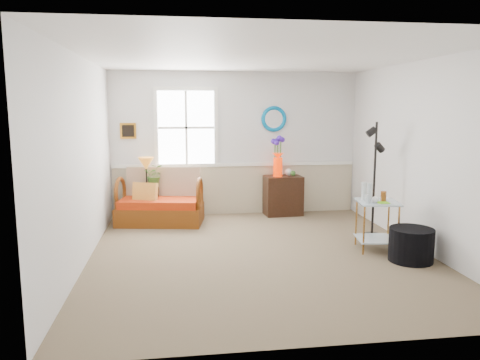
{
  "coord_description": "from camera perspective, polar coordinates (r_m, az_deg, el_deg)",
  "views": [
    {
      "loc": [
        -1.1,
        -5.99,
        1.96
      ],
      "look_at": [
        -0.21,
        0.4,
        0.96
      ],
      "focal_mm": 35.0,
      "sensor_mm": 36.0,
      "label": 1
    }
  ],
  "objects": [
    {
      "name": "flower_vase",
      "position": [
        8.47,
        4.64,
        2.83
      ],
      "size": [
        0.24,
        0.24,
        0.71
      ],
      "primitive_type": null,
      "rotation": [
        0.0,
        0.0,
        0.15
      ],
      "color": "red",
      "rests_on": "cabinet"
    },
    {
      "name": "ottoman",
      "position": [
        6.44,
        20.14,
        -7.43
      ],
      "size": [
        0.57,
        0.57,
        0.43
      ],
      "primitive_type": "cylinder",
      "rotation": [
        0.0,
        0.0,
        -0.03
      ],
      "color": "black",
      "rests_on": "floor"
    },
    {
      "name": "ceiling",
      "position": [
        6.12,
        2.58,
        14.84
      ],
      "size": [
        4.5,
        5.0,
        0.01
      ],
      "primitive_type": "cube",
      "color": "white",
      "rests_on": "walls"
    },
    {
      "name": "wainscot",
      "position": [
        8.67,
        -0.49,
        -1.18
      ],
      "size": [
        4.46,
        0.02,
        0.9
      ],
      "primitive_type": "cube",
      "color": "#B7A98A",
      "rests_on": "walls"
    },
    {
      "name": "walls",
      "position": [
        6.12,
        2.49,
        2.65
      ],
      "size": [
        4.51,
        5.01,
        2.6
      ],
      "color": "silver",
      "rests_on": "floor"
    },
    {
      "name": "cabinet",
      "position": [
        8.62,
        5.26,
        -1.88
      ],
      "size": [
        0.69,
        0.47,
        0.72
      ],
      "primitive_type": null,
      "rotation": [
        0.0,
        0.0,
        0.06
      ],
      "color": "#33180F",
      "rests_on": "floor"
    },
    {
      "name": "table_lamp",
      "position": [
        8.27,
        -11.35,
        1.0
      ],
      "size": [
        0.34,
        0.34,
        0.5
      ],
      "primitive_type": null,
      "rotation": [
        0.0,
        0.0,
        0.3
      ],
      "color": "orange",
      "rests_on": "lamp_stand"
    },
    {
      "name": "tabletop_items",
      "position": [
        6.69,
        16.15,
        -1.44
      ],
      "size": [
        0.4,
        0.4,
        0.24
      ],
      "primitive_type": null,
      "rotation": [
        0.0,
        0.0,
        -0.0
      ],
      "color": "silver",
      "rests_on": "side_table"
    },
    {
      "name": "potted_plant",
      "position": [
        8.27,
        -10.38,
        0.32
      ],
      "size": [
        0.36,
        0.4,
        0.3
      ],
      "primitive_type": "imported",
      "rotation": [
        0.0,
        0.0,
        -0.06
      ],
      "color": "#376B28",
      "rests_on": "lamp_stand"
    },
    {
      "name": "loveseat",
      "position": [
        8.05,
        -9.71,
        -2.02
      ],
      "size": [
        1.53,
        1.03,
        0.92
      ],
      "primitive_type": null,
      "rotation": [
        0.0,
        0.0,
        -0.17
      ],
      "color": "#793A0B",
      "rests_on": "floor"
    },
    {
      "name": "lamp_stand",
      "position": [
        8.34,
        -11.24,
        -2.78
      ],
      "size": [
        0.42,
        0.42,
        0.61
      ],
      "primitive_type": null,
      "rotation": [
        0.0,
        0.0,
        0.28
      ],
      "color": "#33180F",
      "rests_on": "floor"
    },
    {
      "name": "chair_rail",
      "position": [
        8.59,
        -0.48,
        1.9
      ],
      "size": [
        4.46,
        0.04,
        0.06
      ],
      "primitive_type": "cube",
      "color": "white",
      "rests_on": "walls"
    },
    {
      "name": "window",
      "position": [
        8.47,
        -6.57,
        6.36
      ],
      "size": [
        1.14,
        0.06,
        1.44
      ],
      "primitive_type": null,
      "color": "white",
      "rests_on": "walls"
    },
    {
      "name": "throw_pillow",
      "position": [
        7.98,
        -11.51,
        -1.8
      ],
      "size": [
        0.43,
        0.25,
        0.42
      ],
      "primitive_type": null,
      "rotation": [
        0.0,
        0.0,
        -0.39
      ],
      "color": "#CF5507",
      "rests_on": "loveseat"
    },
    {
      "name": "picture",
      "position": [
        8.52,
        -13.48,
        5.85
      ],
      "size": [
        0.28,
        0.03,
        0.28
      ],
      "primitive_type": "cube",
      "color": "#BD791D",
      "rests_on": "walls"
    },
    {
      "name": "side_table",
      "position": [
        6.76,
        16.31,
        -5.36
      ],
      "size": [
        0.62,
        0.62,
        0.69
      ],
      "primitive_type": null,
      "rotation": [
        0.0,
        0.0,
        -0.16
      ],
      "color": "#B07731",
      "rests_on": "floor"
    },
    {
      "name": "mirror",
      "position": [
        8.66,
        4.14,
        7.44
      ],
      "size": [
        0.47,
        0.07,
        0.47
      ],
      "primitive_type": "torus",
      "rotation": [
        1.57,
        0.0,
        0.0
      ],
      "color": "#028ACA",
      "rests_on": "walls"
    },
    {
      "name": "floor",
      "position": [
        6.4,
        2.41,
        -9.01
      ],
      "size": [
        4.5,
        5.0,
        0.01
      ],
      "primitive_type": "cube",
      "color": "#746248",
      "rests_on": "ground"
    },
    {
      "name": "floor_lamp",
      "position": [
        7.37,
        16.05,
        0.03
      ],
      "size": [
        0.27,
        0.27,
        1.75
      ],
      "primitive_type": null,
      "rotation": [
        0.0,
        0.0,
        -0.07
      ],
      "color": "black",
      "rests_on": "floor"
    }
  ]
}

